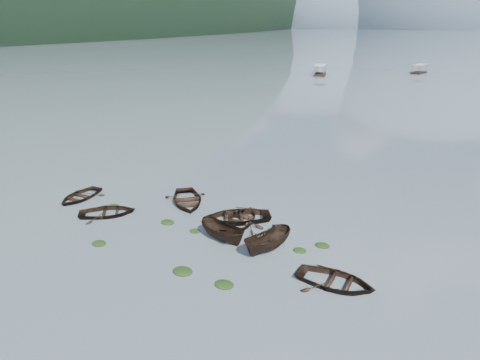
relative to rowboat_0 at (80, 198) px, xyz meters
The scene contains 21 objects.
ground_plane 13.70m from the rowboat_0, 27.66° to the right, with size 2400.00×2400.00×0.00m, color slate.
haze_mtn_a 927.38m from the rowboat_0, 105.50° to the left, with size 520.00×520.00×280.00m, color #475666.
haze_mtn_b 894.92m from the rowboat_0, 93.07° to the left, with size 520.00×520.00×340.00m, color #475666.
rowboat_0 is the anchor object (origin of this frame).
rowboat_1 4.54m from the rowboat_0, 15.86° to the right, with size 3.01×4.21×0.87m, color black.
rowboat_2 14.13m from the rowboat_0, ahead, with size 1.45×3.86×1.49m, color black.
rowboat_3 14.16m from the rowboat_0, 10.12° to the left, with size 3.16×4.43×0.92m, color black.
rowboat_4 22.45m from the rowboat_0, ahead, with size 3.17×4.44×0.92m, color black.
rowboat_5 17.38m from the rowboat_0, ahead, with size 1.49×3.97×1.53m, color black.
rowboat_6 9.10m from the rowboat_0, 22.60° to the left, with size 3.47×4.85×1.01m, color black.
rowboat_7 13.74m from the rowboat_0, 11.51° to the left, with size 3.59×5.02×1.04m, color black.
weed_clump_0 8.69m from the rowboat_0, 34.01° to the right, with size 1.03×0.85×0.23m, color black.
weed_clump_1 9.23m from the rowboat_0, ahead, with size 1.07×0.86×0.24m, color black.
weed_clump_2 14.93m from the rowboat_0, 19.24° to the right, with size 1.26×1.01×0.27m, color black.
weed_clump_3 19.25m from the rowboat_0, ahead, with size 0.88×0.74×0.19m, color black.
weed_clump_4 17.61m from the rowboat_0, 16.06° to the right, with size 1.16×0.92×0.24m, color black.
weed_clump_5 3.66m from the rowboat_0, ahead, with size 1.01×0.81×0.21m, color black.
weed_clump_6 11.77m from the rowboat_0, ahead, with size 0.83×0.69×0.17m, color black.
weed_clump_7 20.42m from the rowboat_0, ahead, with size 0.98×0.78×0.21m, color black.
pontoon_left 90.73m from the rowboat_0, 96.43° to the left, with size 2.83×6.79×2.60m, color black, non-canonical shape.
pontoon_centre 108.08m from the rowboat_0, 83.44° to the left, with size 2.47×5.92×2.27m, color black, non-canonical shape.
Camera 1 is at (15.43, -15.92, 14.04)m, focal length 32.00 mm.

